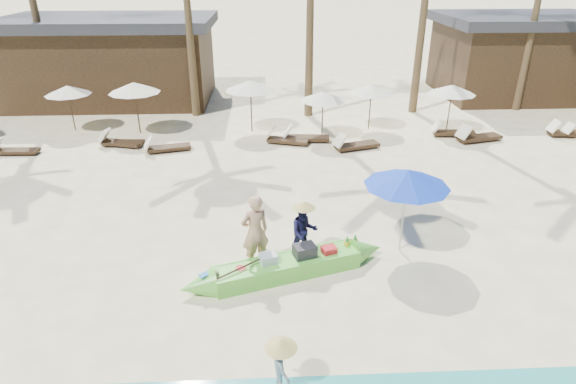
{
  "coord_description": "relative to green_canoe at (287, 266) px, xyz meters",
  "views": [
    {
      "loc": [
        0.06,
        -8.92,
        6.85
      ],
      "look_at": [
        0.58,
        2.0,
        1.59
      ],
      "focal_mm": 30.0,
      "sensor_mm": 36.0,
      "label": 1
    }
  ],
  "objects": [
    {
      "name": "ground",
      "position": [
        -0.49,
        -0.7,
        -0.24
      ],
      "size": [
        240.0,
        240.0,
        0.0
      ],
      "primitive_type": "plane",
      "color": "#FFF0BC",
      "rests_on": "ground"
    },
    {
      "name": "green_canoe",
      "position": [
        0.0,
        0.0,
        0.0
      ],
      "size": [
        5.55,
        2.11,
        0.73
      ],
      "rotation": [
        0.0,
        0.0,
        0.31
      ],
      "color": "#5DC73C",
      "rests_on": "ground"
    },
    {
      "name": "tourist",
      "position": [
        -0.75,
        0.42,
        0.73
      ],
      "size": [
        0.84,
        0.71,
        1.94
      ],
      "primitive_type": "imported",
      "rotation": [
        0.0,
        0.0,
        3.57
      ],
      "color": "tan",
      "rests_on": "ground"
    },
    {
      "name": "vendor_green",
      "position": [
        0.45,
        0.76,
        0.49
      ],
      "size": [
        0.8,
        0.67,
        1.48
      ],
      "primitive_type": "imported",
      "rotation": [
        0.0,
        0.0,
        0.17
      ],
      "color": "#131334",
      "rests_on": "ground"
    },
    {
      "name": "vendor_yellow",
      "position": [
        -0.26,
        -3.51,
        0.39
      ],
      "size": [
        0.52,
        0.67,
        0.91
      ],
      "primitive_type": "imported",
      "rotation": [
        0.0,
        0.0,
        1.93
      ],
      "color": "gray",
      "rests_on": "ground"
    },
    {
      "name": "blue_umbrella",
      "position": [
        3.0,
        0.98,
        1.82
      ],
      "size": [
        2.12,
        2.12,
        2.28
      ],
      "color": "#99999E",
      "rests_on": "ground"
    },
    {
      "name": "resort_parasol_3",
      "position": [
        -8.99,
        11.45,
        1.57
      ],
      "size": [
        1.95,
        1.95,
        2.01
      ],
      "color": "#392817",
      "rests_on": "ground"
    },
    {
      "name": "lounger_3_right",
      "position": [
        -10.32,
        8.53,
        -0.05
      ],
      "size": [
        1.71,
        0.57,
        0.58
      ],
      "rotation": [
        0.0,
        0.0,
        -0.03
      ],
      "color": "#392817",
      "rests_on": "ground"
    },
    {
      "name": "resort_parasol_4",
      "position": [
        -5.99,
        10.91,
        1.78
      ],
      "size": [
        2.18,
        2.18,
        2.24
      ],
      "color": "#392817",
      "rests_on": "ground"
    },
    {
      "name": "lounger_4_left",
      "position": [
        -6.48,
        9.29,
        -0.04
      ],
      "size": [
        1.84,
        1.02,
        0.6
      ],
      "rotation": [
        0.0,
        0.0,
        -0.29
      ],
      "color": "#392817",
      "rests_on": "ground"
    },
    {
      "name": "lounger_4_right",
      "position": [
        -6.42,
        9.3,
        -0.05
      ],
      "size": [
        1.75,
        0.62,
        0.59
      ],
      "rotation": [
        0.0,
        0.0,
        -0.06
      ],
      "color": "#392817",
      "rests_on": "ground"
    },
    {
      "name": "resort_parasol_5",
      "position": [
        -1.07,
        11.01,
        1.79
      ],
      "size": [
        2.2,
        2.2,
        2.26
      ],
      "color": "#392817",
      "rests_on": "ground"
    },
    {
      "name": "lounger_5_left",
      "position": [
        -4.45,
        8.57,
        -0.04
      ],
      "size": [
        1.87,
        0.99,
        0.61
      ],
      "rotation": [
        0.0,
        0.0,
        0.26
      ],
      "color": "#392817",
      "rests_on": "ground"
    },
    {
      "name": "resort_parasol_6",
      "position": [
        1.95,
        9.92,
        1.57
      ],
      "size": [
        1.95,
        1.95,
        2.01
      ],
      "color": "#392817",
      "rests_on": "ground"
    },
    {
      "name": "lounger_6_left",
      "position": [
        0.33,
        9.26,
        -0.04
      ],
      "size": [
        1.87,
        1.04,
        0.61
      ],
      "rotation": [
        0.0,
        0.0,
        -0.29
      ],
      "color": "#392817",
      "rests_on": "ground"
    },
    {
      "name": "lounger_6_right",
      "position": [
        1.14,
        9.48,
        -0.03
      ],
      "size": [
        1.97,
        0.74,
        0.65
      ],
      "rotation": [
        0.0,
        0.0,
        -0.08
      ],
      "color": "#392817",
      "rests_on": "ground"
    },
    {
      "name": "resort_parasol_7",
      "position": [
        4.2,
        11.06,
        1.56
      ],
      "size": [
        1.94,
        1.94,
        2.0
      ],
      "color": "#392817",
      "rests_on": "ground"
    },
    {
      "name": "lounger_7_left",
      "position": [
        3.07,
        8.43,
        -0.03
      ],
      "size": [
        1.99,
        1.12,
        0.65
      ],
      "rotation": [
        0.0,
        0.0,
        0.3
      ],
      "color": "#392817",
      "rests_on": "ground"
    },
    {
      "name": "lounger_7_right",
      "position": [
        7.54,
        9.86,
        -0.03
      ],
      "size": [
        1.91,
        0.77,
        0.63
      ],
      "rotation": [
        0.0,
        0.0,
        -0.11
      ],
      "color": "#392817",
      "rests_on": "ground"
    },
    {
      "name": "resort_parasol_8",
      "position": [
        7.6,
        10.54,
        1.63
      ],
      "size": [
        2.02,
        2.02,
        2.08
      ],
      "color": "#392817",
      "rests_on": "ground"
    },
    {
      "name": "lounger_8_left",
      "position": [
        8.37,
        9.13,
        -0.02
      ],
      "size": [
        2.08,
        1.09,
        0.68
      ],
      "rotation": [
        0.0,
        0.0,
        0.26
      ],
      "color": "#392817",
      "rests_on": "ground"
    },
    {
      "name": "lounger_9_left",
      "position": [
        12.54,
        9.61,
        -0.03
      ],
      "size": [
        1.87,
        0.64,
        0.63
      ],
      "rotation": [
        0.0,
        0.0,
        -0.04
      ],
      "color": "#392817",
      "rests_on": "ground"
    },
    {
      "name": "pavilion_west",
      "position": [
        -8.49,
        16.8,
        1.95
      ],
      "size": [
        10.8,
        6.6,
        4.3
      ],
      "color": "#392817",
      "rests_on": "ground"
    },
    {
      "name": "pavilion_east",
      "position": [
        13.51,
        16.8,
        1.95
      ],
      "size": [
        8.8,
        6.6,
        4.3
      ],
      "color": "#392817",
      "rests_on": "ground"
    }
  ]
}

